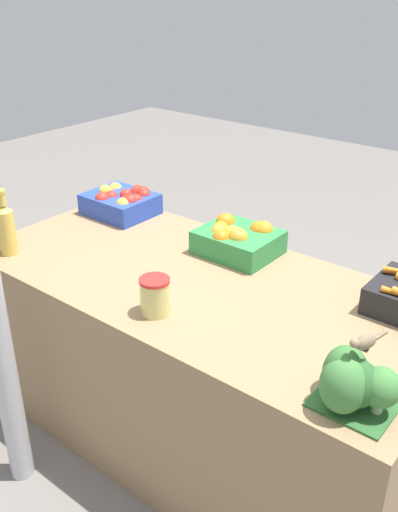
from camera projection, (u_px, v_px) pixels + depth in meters
name	position (u px, v px, depth m)	size (l,w,h in m)	color
ground_plane	(199.00, 429.00, 2.59)	(10.00, 10.00, 0.00)	slate
market_table	(199.00, 359.00, 2.42)	(1.93, 0.90, 0.78)	#937551
apple_crate	(122.00, 202.00, 2.82)	(0.32, 0.27, 0.13)	#2847B7
orange_crate	(238.00, 239.00, 2.43)	(0.32, 0.27, 0.14)	#2D8442
broccoli_pile	(351.00, 380.00, 1.54)	(0.23, 0.21, 0.19)	#2D602D
juice_bottle_golden	(6.00, 228.00, 2.40)	(0.07, 0.07, 0.29)	gold
pickle_jar	(155.00, 296.00, 1.99)	(0.11, 0.11, 0.14)	#D1CC75
sparrow_bird	(364.00, 342.00, 1.49)	(0.06, 0.13, 0.05)	#4C3D2D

